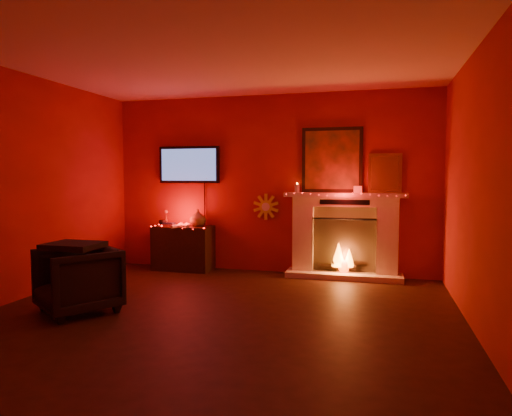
# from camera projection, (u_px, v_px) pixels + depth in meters

# --- Properties ---
(room) EXTENTS (5.00, 5.00, 5.00)m
(room) POSITION_uv_depth(u_px,v_px,m) (212.00, 188.00, 4.56)
(room) COLOR black
(room) RESTS_ON ground
(floor) EXTENTS (5.00, 5.00, 0.00)m
(floor) POSITION_uv_depth(u_px,v_px,m) (213.00, 320.00, 4.66)
(floor) COLOR black
(floor) RESTS_ON ground
(fireplace) EXTENTS (1.72, 0.40, 2.18)m
(fireplace) POSITION_uv_depth(u_px,v_px,m) (344.00, 227.00, 6.62)
(fireplace) COLOR beige
(fireplace) RESTS_ON floor
(tv) EXTENTS (1.00, 0.07, 1.24)m
(tv) POSITION_uv_depth(u_px,v_px,m) (189.00, 165.00, 7.24)
(tv) COLOR black
(tv) RESTS_ON room
(sunburst_clock) EXTENTS (0.40, 0.03, 0.40)m
(sunburst_clock) POSITION_uv_depth(u_px,v_px,m) (266.00, 207.00, 6.99)
(sunburst_clock) COLOR yellow
(sunburst_clock) RESTS_ON room
(console_table) EXTENTS (0.91, 0.59, 0.96)m
(console_table) POSITION_uv_depth(u_px,v_px,m) (184.00, 246.00, 7.15)
(console_table) COLOR black
(console_table) RESTS_ON floor
(armchair) EXTENTS (1.06, 1.06, 0.70)m
(armchair) POSITION_uv_depth(u_px,v_px,m) (78.00, 280.00, 4.91)
(armchair) COLOR black
(armchair) RESTS_ON floor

